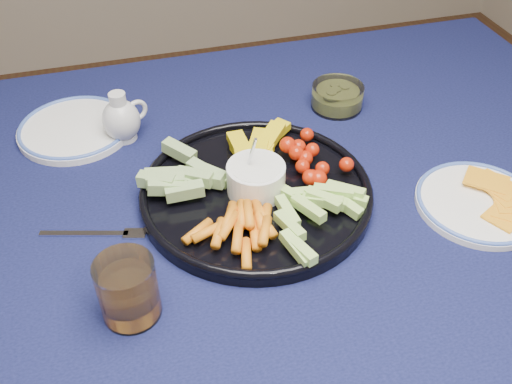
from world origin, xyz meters
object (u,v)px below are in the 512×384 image
object	(u,v)px
juice_tumbler	(129,292)
side_plate_extra	(75,128)
cheese_plate	(479,201)
pickle_bowl	(337,98)
crudite_platter	(254,188)
creamer_pitcher	(122,119)
dining_table	(217,240)

from	to	relation	value
juice_tumbler	side_plate_extra	world-z (taller)	juice_tumbler
cheese_plate	juice_tumbler	xyz separation A→B (m)	(-0.59, -0.06, 0.03)
side_plate_extra	juice_tumbler	bearing A→B (deg)	-83.00
cheese_plate	pickle_bowl	bearing A→B (deg)	108.12
pickle_bowl	juice_tumbler	world-z (taller)	juice_tumbler
crudite_platter	creamer_pitcher	bearing A→B (deg)	129.04
creamer_pitcher	pickle_bowl	size ratio (longest dim) A/B	0.94
dining_table	pickle_bowl	bearing A→B (deg)	35.80
crudite_platter	cheese_plate	xyz separation A→B (m)	(0.36, -0.12, -0.01)
juice_tumbler	creamer_pitcher	bearing A→B (deg)	85.40
pickle_bowl	juice_tumbler	xyz separation A→B (m)	(-0.47, -0.41, 0.02)
juice_tumbler	cheese_plate	bearing A→B (deg)	5.86
pickle_bowl	cheese_plate	distance (m)	0.37
pickle_bowl	cheese_plate	size ratio (longest dim) A/B	0.51
juice_tumbler	pickle_bowl	bearing A→B (deg)	41.18
juice_tumbler	dining_table	bearing A→B (deg)	49.67
crudite_platter	side_plate_extra	size ratio (longest dim) A/B	1.79
side_plate_extra	dining_table	bearing A→B (deg)	-52.44
crudite_platter	side_plate_extra	bearing A→B (deg)	134.99
dining_table	side_plate_extra	size ratio (longest dim) A/B	7.55
crudite_platter	creamer_pitcher	world-z (taller)	crudite_platter
dining_table	creamer_pitcher	size ratio (longest dim) A/B	16.70
crudite_platter	juice_tumbler	bearing A→B (deg)	-141.39
crudite_platter	pickle_bowl	distance (m)	0.33
dining_table	creamer_pitcher	distance (m)	0.30
cheese_plate	dining_table	bearing A→B (deg)	163.53
crudite_platter	creamer_pitcher	xyz separation A→B (m)	(-0.19, 0.24, 0.02)
creamer_pitcher	cheese_plate	world-z (taller)	creamer_pitcher
crudite_platter	creamer_pitcher	distance (m)	0.31
creamer_pitcher	pickle_bowl	bearing A→B (deg)	-1.21
creamer_pitcher	cheese_plate	distance (m)	0.66
side_plate_extra	cheese_plate	bearing A→B (deg)	-32.32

